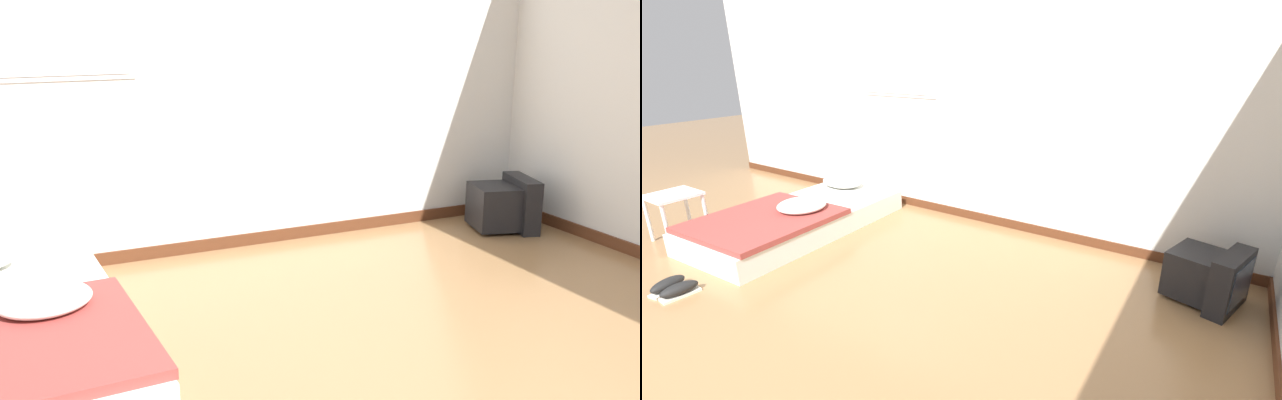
# 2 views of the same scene
# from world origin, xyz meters

# --- Properties ---
(ground_plane) EXTENTS (20.00, 20.00, 0.00)m
(ground_plane) POSITION_xyz_m (0.00, 0.00, 0.00)
(ground_plane) COLOR #997047
(wall_back) EXTENTS (8.03, 0.08, 2.60)m
(wall_back) POSITION_xyz_m (-0.01, 3.02, 1.29)
(wall_back) COLOR silver
(wall_back) RESTS_ON ground_plane
(mattress_bed) EXTENTS (1.14, 2.10, 0.36)m
(mattress_bed) POSITION_xyz_m (-1.24, 1.78, 0.14)
(mattress_bed) COLOR silver
(mattress_bed) RESTS_ON ground_plane
(crt_tv) EXTENTS (0.56, 0.55, 0.42)m
(crt_tv) POSITION_xyz_m (2.39, 2.51, 0.20)
(crt_tv) COLOR black
(crt_tv) RESTS_ON ground_plane
(side_stool) EXTENTS (0.41, 0.41, 0.46)m
(side_stool) POSITION_xyz_m (-2.01, 1.01, 0.38)
(side_stool) COLOR white
(side_stool) RESTS_ON ground_plane
(sneaker_pair) EXTENTS (0.29, 0.28, 0.10)m
(sneaker_pair) POSITION_xyz_m (-0.99, 0.46, 0.05)
(sneaker_pair) COLOR silver
(sneaker_pair) RESTS_ON ground_plane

